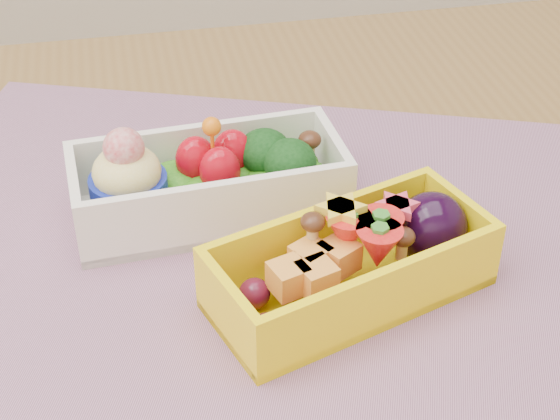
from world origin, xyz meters
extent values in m
cube|color=brown|center=(0.00, 0.00, 0.73)|extent=(1.20, 0.80, 0.04)
cube|color=#A57194|center=(-0.02, 0.01, 0.75)|extent=(0.69, 0.61, 0.00)
cube|color=white|center=(-0.06, 0.07, 0.78)|extent=(0.20, 0.10, 0.05)
ellipsoid|color=#57B224|center=(-0.06, 0.07, 0.77)|extent=(0.19, 0.08, 0.02)
cylinder|color=#1628A8|center=(-0.11, 0.06, 0.78)|extent=(0.06, 0.06, 0.03)
sphere|color=red|center=(-0.11, 0.06, 0.82)|extent=(0.03, 0.03, 0.03)
ellipsoid|color=#B50616|center=(-0.06, 0.08, 0.79)|extent=(0.03, 0.03, 0.04)
ellipsoid|color=#B50616|center=(-0.05, 0.06, 0.79)|extent=(0.03, 0.03, 0.04)
ellipsoid|color=#B50616|center=(-0.04, 0.08, 0.79)|extent=(0.03, 0.03, 0.04)
sphere|color=orange|center=(-0.05, 0.07, 0.82)|extent=(0.01, 0.01, 0.01)
ellipsoid|color=black|center=(-0.01, 0.08, 0.79)|extent=(0.04, 0.04, 0.03)
ellipsoid|color=black|center=(0.00, 0.06, 0.79)|extent=(0.04, 0.04, 0.03)
ellipsoid|color=#3F2111|center=(0.02, 0.08, 0.80)|extent=(0.02, 0.02, 0.01)
cube|color=yellow|center=(0.02, -0.04, 0.78)|extent=(0.20, 0.13, 0.05)
ellipsoid|color=#500F26|center=(-0.01, -0.06, 0.77)|extent=(0.11, 0.08, 0.02)
cube|color=orange|center=(-0.01, -0.05, 0.79)|extent=(0.06, 0.05, 0.02)
cone|color=red|center=(0.02, -0.03, 0.79)|extent=(0.04, 0.04, 0.03)
cone|color=red|center=(0.04, -0.03, 0.79)|extent=(0.04, 0.04, 0.03)
cone|color=red|center=(0.04, -0.05, 0.79)|extent=(0.04, 0.04, 0.03)
cylinder|color=yellow|center=(0.02, -0.02, 0.81)|extent=(0.03, 0.03, 0.01)
cylinder|color=#E53F5B|center=(0.06, -0.02, 0.80)|extent=(0.03, 0.03, 0.01)
ellipsoid|color=#3F2111|center=(0.00, -0.03, 0.79)|extent=(0.02, 0.02, 0.01)
ellipsoid|color=#3F2111|center=(0.05, -0.04, 0.79)|extent=(0.02, 0.02, 0.01)
ellipsoid|color=black|center=(0.08, -0.02, 0.78)|extent=(0.05, 0.05, 0.05)
camera|label=1|loc=(-0.11, -0.45, 1.13)|focal=55.65mm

